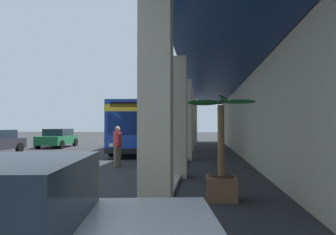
{
  "coord_description": "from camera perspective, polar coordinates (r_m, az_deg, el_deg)",
  "views": [
    {
      "loc": [
        16.52,
        3.45,
        1.76
      ],
      "look_at": [
        0.29,
        1.61,
        2.17
      ],
      "focal_mm": 32.28,
      "sensor_mm": 36.0,
      "label": 1
    }
  ],
  "objects": [
    {
      "name": "ground",
      "position": [
        17.22,
        21.93,
        -7.22
      ],
      "size": [
        120.0,
        120.0,
        0.0
      ],
      "primitive_type": "plane",
      "color": "#2D2D30"
    },
    {
      "name": "curb_strip",
      "position": [
        17.94,
        3.41,
        -6.89
      ],
      "size": [
        36.53,
        0.5,
        0.12
      ],
      "primitive_type": "cube",
      "color": "#9E998E",
      "rests_on": "ground"
    },
    {
      "name": "transit_bus",
      "position": [
        20.97,
        -4.85,
        -1.2
      ],
      "size": [
        11.37,
        3.4,
        3.34
      ],
      "color": "#193D9E",
      "rests_on": "ground"
    },
    {
      "name": "parked_sedan_green",
      "position": [
        25.62,
        -20.08,
        -3.62
      ],
      "size": [
        4.53,
        2.26,
        1.47
      ],
      "color": "#195933",
      "rests_on": "ground"
    },
    {
      "name": "pedestrian",
      "position": [
        13.0,
        -9.53,
        -4.92
      ],
      "size": [
        0.63,
        0.47,
        1.72
      ],
      "color": "#726651",
      "rests_on": "ground"
    },
    {
      "name": "potted_palm",
      "position": [
        7.32,
        10.03,
        -9.77
      ],
      "size": [
        1.72,
        1.61,
        2.53
      ],
      "color": "brown",
      "rests_on": "ground"
    }
  ]
}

